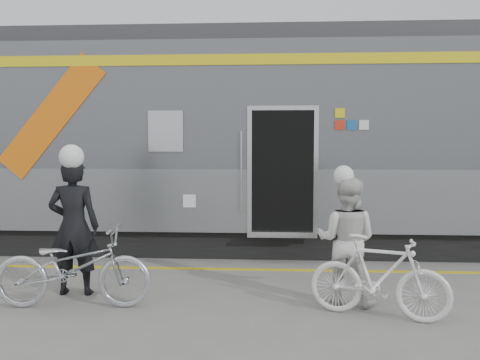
# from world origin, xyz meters

# --- Properties ---
(ground) EXTENTS (90.00, 90.00, 0.00)m
(ground) POSITION_xyz_m (0.00, 0.00, 0.00)
(ground) COLOR slate
(ground) RESTS_ON ground
(train) EXTENTS (24.00, 3.17, 4.10)m
(train) POSITION_xyz_m (-1.19, 4.19, 2.05)
(train) COLOR black
(train) RESTS_ON ground
(safety_strip) EXTENTS (24.00, 0.12, 0.01)m
(safety_strip) POSITION_xyz_m (0.00, 2.15, 0.00)
(safety_strip) COLOR yellow
(safety_strip) RESTS_ON ground
(man) EXTENTS (0.71, 0.49, 1.86)m
(man) POSITION_xyz_m (-1.86, 0.70, 0.93)
(man) COLOR black
(man) RESTS_ON ground
(bicycle_left) EXTENTS (1.99, 0.81, 1.02)m
(bicycle_left) POSITION_xyz_m (-1.66, 0.15, 0.51)
(bicycle_left) COLOR #B3B7BC
(bicycle_left) RESTS_ON ground
(woman) EXTENTS (0.95, 0.84, 1.62)m
(woman) POSITION_xyz_m (1.77, 0.54, 0.81)
(woman) COLOR silver
(woman) RESTS_ON ground
(bicycle_right) EXTENTS (1.70, 0.97, 0.98)m
(bicycle_right) POSITION_xyz_m (2.07, -0.01, 0.49)
(bicycle_right) COLOR white
(bicycle_right) RESTS_ON ground
(helmet_man) EXTENTS (0.32, 0.32, 0.32)m
(helmet_man) POSITION_xyz_m (-1.86, 0.70, 2.02)
(helmet_man) COLOR white
(helmet_man) RESTS_ON man
(helmet_woman) EXTENTS (0.26, 0.26, 0.26)m
(helmet_woman) POSITION_xyz_m (1.77, 0.54, 1.75)
(helmet_woman) COLOR white
(helmet_woman) RESTS_ON woman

